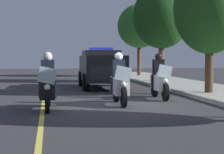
{
  "coord_description": "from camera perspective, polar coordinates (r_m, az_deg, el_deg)",
  "views": [
    {
      "loc": [
        12.34,
        -2.08,
        1.56
      ],
      "look_at": [
        -0.09,
        0.0,
        0.9
      ],
      "focal_mm": 60.8,
      "sensor_mm": 36.0,
      "label": 1
    }
  ],
  "objects": [
    {
      "name": "police_suv",
      "position": [
        19.1,
        -1.63,
        1.51
      ],
      "size": [
        4.94,
        2.15,
        2.05
      ],
      "color": "black",
      "rests_on": "ground"
    },
    {
      "name": "police_motorcycle_lead_right",
      "position": [
        12.45,
        1.15,
        -0.97
      ],
      "size": [
        2.14,
        0.57,
        1.72
      ],
      "color": "black",
      "rests_on": "ground"
    },
    {
      "name": "tree_mid_block",
      "position": [
        16.33,
        14.51,
        9.97
      ],
      "size": [
        3.0,
        3.0,
        5.39
      ],
      "color": "#42301E",
      "rests_on": "sidewalk_strip"
    },
    {
      "name": "police_motorcycle_lead_left",
      "position": [
        11.45,
        -9.65,
        -1.36
      ],
      "size": [
        2.14,
        0.57,
        1.72
      ],
      "color": "black",
      "rests_on": "ground"
    },
    {
      "name": "lane_stripe_center",
      "position": [
        12.44,
        -10.31,
        -4.24
      ],
      "size": [
        48.0,
        0.12,
        0.01
      ],
      "primitive_type": "cube",
      "color": "#E0D14C",
      "rests_on": "ground"
    },
    {
      "name": "tree_behind_suv",
      "position": [
        30.89,
        4.11,
        7.64
      ],
      "size": [
        3.5,
        3.5,
        5.74
      ],
      "color": "#4C3823",
      "rests_on": "sidewalk_strip"
    },
    {
      "name": "ground_plane",
      "position": [
        12.61,
        0.07,
        -4.11
      ],
      "size": [
        80.0,
        80.0,
        0.0
      ],
      "primitive_type": "plane",
      "color": "#333335"
    },
    {
      "name": "curb_strip",
      "position": [
        13.59,
        14.48,
        -3.37
      ],
      "size": [
        48.0,
        0.24,
        0.15
      ],
      "primitive_type": "cube",
      "color": "#9E9B93",
      "rests_on": "ground"
    },
    {
      "name": "cyclist_background",
      "position": [
        22.87,
        1.6,
        1.2
      ],
      "size": [
        1.76,
        0.32,
        1.69
      ],
      "color": "black",
      "rests_on": "ground"
    },
    {
      "name": "tree_far_back",
      "position": [
        23.93,
        7.46,
        9.01
      ],
      "size": [
        3.55,
        3.55,
        5.99
      ],
      "color": "#4C3823",
      "rests_on": "sidewalk_strip"
    },
    {
      "name": "police_motorcycle_trailing",
      "position": [
        14.28,
        7.19,
        -0.48
      ],
      "size": [
        2.14,
        0.57,
        1.72
      ],
      "color": "black",
      "rests_on": "ground"
    }
  ]
}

